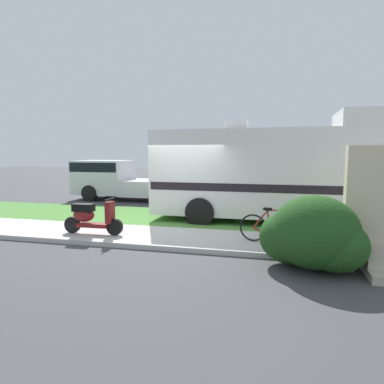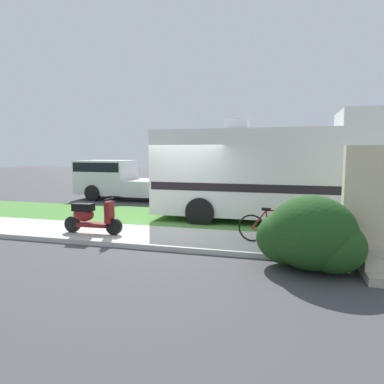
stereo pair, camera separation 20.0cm
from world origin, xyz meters
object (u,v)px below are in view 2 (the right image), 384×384
object	(u,v)px
pickup_truck_near	(123,179)
motorhome_rv	(275,172)
scooter	(90,217)
bicycle	(274,228)

from	to	relation	value
pickup_truck_near	motorhome_rv	bearing A→B (deg)	-28.47
motorhome_rv	scooter	distance (m)	5.77
motorhome_rv	scooter	bearing A→B (deg)	-145.30
pickup_truck_near	scooter	bearing A→B (deg)	-69.80
motorhome_rv	scooter	xyz separation A→B (m)	(-4.66, -3.23, -1.07)
scooter	pickup_truck_near	world-z (taller)	pickup_truck_near
motorhome_rv	scooter	world-z (taller)	motorhome_rv
motorhome_rv	bicycle	world-z (taller)	motorhome_rv
motorhome_rv	pickup_truck_near	bearing A→B (deg)	151.53
scooter	pickup_truck_near	distance (m)	7.67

